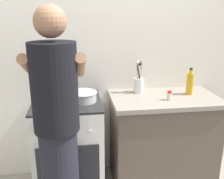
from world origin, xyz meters
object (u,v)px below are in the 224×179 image
object	(u,v)px
pot	(50,95)
mixing_bowl	(83,96)
spice_bottle	(169,96)
oil_bottle	(190,83)
stove_range	(69,147)
person	(58,134)
utensil_crock	(139,82)

from	to	relation	value
pot	mixing_bowl	size ratio (longest dim) A/B	1.02
pot	spice_bottle	bearing A→B (deg)	-4.17
mixing_bowl	oil_bottle	size ratio (longest dim) A/B	1.01
mixing_bowl	oil_bottle	distance (m)	1.02
stove_range	mixing_bowl	bearing A→B (deg)	-7.16
stove_range	pot	xyz separation A→B (m)	(-0.14, -0.02, 0.52)
mixing_bowl	person	world-z (taller)	person
pot	oil_bottle	distance (m)	1.30
oil_bottle	spice_bottle	bearing A→B (deg)	-151.17
stove_range	mixing_bowl	world-z (taller)	mixing_bowl
spice_bottle	person	bearing A→B (deg)	-153.84
stove_range	spice_bottle	world-z (taller)	spice_bottle
pot	utensil_crock	xyz separation A→B (m)	(0.83, 0.19, 0.04)
stove_range	oil_bottle	world-z (taller)	oil_bottle
person	oil_bottle	bearing A→B (deg)	26.72
mixing_bowl	utensil_crock	world-z (taller)	utensil_crock
oil_bottle	person	distance (m)	1.35
spice_bottle	utensil_crock	bearing A→B (deg)	129.39
spice_bottle	mixing_bowl	bearing A→B (deg)	174.49
oil_bottle	pot	bearing A→B (deg)	-177.32
person	pot	bearing A→B (deg)	99.89
stove_range	pot	size ratio (longest dim) A/B	3.43
utensil_crock	person	distance (m)	1.05
utensil_crock	stove_range	bearing A→B (deg)	-166.08
oil_bottle	person	world-z (taller)	person
mixing_bowl	spice_bottle	world-z (taller)	mixing_bowl
person	stove_range	bearing A→B (deg)	85.40
stove_range	person	size ratio (longest dim) A/B	0.53
mixing_bowl	spice_bottle	size ratio (longest dim) A/B	3.06
pot	person	distance (m)	0.56
spice_bottle	oil_bottle	xyz separation A→B (m)	(0.25, 0.14, 0.07)
mixing_bowl	oil_bottle	xyz separation A→B (m)	(1.02, 0.06, 0.06)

